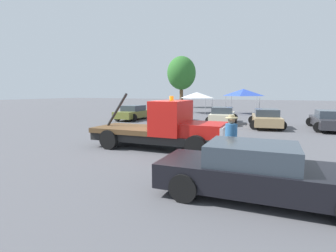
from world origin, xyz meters
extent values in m
plane|color=#545459|center=(0.00, 0.00, 0.00)|extent=(160.00, 160.00, 0.00)
cube|color=black|center=(0.00, 0.00, 0.53)|extent=(6.08, 2.22, 0.35)
cube|color=red|center=(2.16, 0.08, 0.98)|extent=(1.75, 1.94, 0.55)
cube|color=silver|center=(3.05, 0.12, 0.95)|extent=(0.20, 1.99, 0.50)
cube|color=red|center=(0.66, 0.03, 1.44)|extent=(1.41, 2.26, 1.48)
cube|color=brown|center=(-1.50, -0.06, 0.81)|extent=(3.09, 2.32, 0.22)
cylinder|color=black|center=(-2.16, -0.08, 1.70)|extent=(1.19, 0.17, 1.63)
cylinder|color=orange|center=(0.66, 0.03, 2.28)|extent=(0.18, 0.18, 0.20)
cylinder|color=black|center=(2.04, 1.13, 0.44)|extent=(0.88, 0.26, 0.88)
cylinder|color=black|center=(2.12, -0.97, 0.44)|extent=(0.88, 0.26, 0.88)
cylinder|color=black|center=(-1.99, 0.97, 0.44)|extent=(0.88, 0.26, 0.88)
cylinder|color=black|center=(-1.91, -1.12, 0.44)|extent=(0.88, 0.26, 0.88)
cube|color=black|center=(4.84, -4.14, 0.54)|extent=(5.02, 2.04, 0.60)
cube|color=#333D47|center=(4.59, -4.15, 1.09)|extent=(2.14, 1.71, 0.50)
cylinder|color=black|center=(6.49, -3.19, 0.34)|extent=(0.68, 0.22, 0.68)
cylinder|color=black|center=(3.12, -3.32, 0.34)|extent=(0.68, 0.22, 0.68)
cylinder|color=black|center=(3.19, -5.08, 0.34)|extent=(0.68, 0.22, 0.68)
cylinder|color=#475B84|center=(3.69, -2.06, 0.42)|extent=(0.16, 0.16, 0.85)
cylinder|color=#475B84|center=(3.64, -1.85, 0.42)|extent=(0.16, 0.16, 0.85)
cylinder|color=teal|center=(3.66, -1.95, 1.19)|extent=(0.39, 0.39, 0.67)
sphere|color=#A87A56|center=(3.66, -1.95, 1.64)|extent=(0.23, 0.23, 0.23)
torus|color=tan|center=(3.66, -1.95, 1.72)|extent=(0.40, 0.40, 0.06)
cylinder|color=tan|center=(3.66, -1.95, 1.76)|extent=(0.21, 0.21, 0.10)
cube|color=olive|center=(-7.59, 10.41, 0.54)|extent=(1.78, 4.85, 0.60)
cube|color=#333D47|center=(-7.58, 10.17, 1.09)|extent=(1.55, 2.04, 0.50)
cylinder|color=black|center=(-8.43, 12.05, 0.34)|extent=(0.68, 0.22, 0.68)
cylinder|color=black|center=(-6.77, 12.06, 0.34)|extent=(0.68, 0.22, 0.68)
cylinder|color=black|center=(-8.41, 8.76, 0.34)|extent=(0.68, 0.22, 0.68)
cylinder|color=black|center=(-6.74, 8.77, 0.34)|extent=(0.68, 0.22, 0.68)
cube|color=maroon|center=(-3.85, 10.36, 0.54)|extent=(2.43, 4.54, 0.60)
cube|color=#333D47|center=(-3.87, 10.15, 1.09)|extent=(1.89, 2.01, 0.50)
cylinder|color=black|center=(-4.57, 11.94, 0.34)|extent=(0.68, 0.22, 0.68)
cylinder|color=black|center=(-2.76, 11.72, 0.34)|extent=(0.68, 0.22, 0.68)
cylinder|color=black|center=(-4.93, 9.01, 0.34)|extent=(0.68, 0.22, 0.68)
cylinder|color=black|center=(-3.12, 8.79, 0.34)|extent=(0.68, 0.22, 0.68)
cube|color=beige|center=(0.52, 10.91, 0.54)|extent=(2.43, 4.74, 0.60)
cube|color=#333D47|center=(0.55, 10.69, 1.09)|extent=(1.84, 2.11, 0.50)
cylinder|color=black|center=(-0.55, 12.32, 0.34)|extent=(0.68, 0.22, 0.68)
cylinder|color=black|center=(1.15, 12.56, 0.34)|extent=(0.68, 0.22, 0.68)
cylinder|color=black|center=(-0.11, 9.27, 0.34)|extent=(0.68, 0.22, 0.68)
cylinder|color=black|center=(1.59, 9.51, 0.34)|extent=(0.68, 0.22, 0.68)
cube|color=tan|center=(3.98, 9.77, 0.54)|extent=(2.50, 5.04, 0.60)
cube|color=#333D47|center=(4.01, 9.53, 1.09)|extent=(1.86, 2.24, 0.50)
cylinder|color=black|center=(2.89, 11.26, 0.34)|extent=(0.68, 0.22, 0.68)
cylinder|color=black|center=(4.56, 11.52, 0.34)|extent=(0.68, 0.22, 0.68)
cylinder|color=black|center=(3.39, 8.02, 0.34)|extent=(0.68, 0.22, 0.68)
cylinder|color=black|center=(5.07, 8.28, 0.34)|extent=(0.68, 0.22, 0.68)
cube|color=#2D2D33|center=(8.04, 10.07, 0.54)|extent=(2.22, 4.99, 0.60)
cube|color=#333D47|center=(8.06, 9.83, 1.09)|extent=(1.81, 2.15, 0.50)
cylinder|color=black|center=(7.03, 11.67, 0.34)|extent=(0.68, 0.22, 0.68)
cylinder|color=black|center=(7.24, 8.36, 0.34)|extent=(0.68, 0.22, 0.68)
cylinder|color=#9E9EA3|center=(-6.25, 18.66, 0.92)|extent=(0.07, 0.07, 1.84)
cylinder|color=#9E9EA3|center=(-3.20, 18.66, 0.92)|extent=(0.07, 0.07, 1.84)
cylinder|color=#9E9EA3|center=(-6.25, 21.71, 0.92)|extent=(0.07, 0.07, 1.84)
cylinder|color=#9E9EA3|center=(-3.20, 21.71, 0.92)|extent=(0.07, 0.07, 1.84)
pyramid|color=white|center=(-4.73, 20.18, 2.19)|extent=(3.05, 3.05, 0.71)
cylinder|color=#9E9EA3|center=(-1.09, 19.59, 1.05)|extent=(0.07, 0.07, 2.11)
cylinder|color=#9E9EA3|center=(2.31, 19.59, 1.05)|extent=(0.07, 0.07, 2.11)
cylinder|color=#9E9EA3|center=(-1.09, 22.99, 1.05)|extent=(0.07, 0.07, 2.11)
cylinder|color=#9E9EA3|center=(2.31, 22.99, 1.05)|extent=(0.07, 0.07, 2.11)
pyramid|color=#2D4CB7|center=(0.61, 21.29, 2.52)|extent=(3.40, 3.40, 0.82)
cylinder|color=brown|center=(-10.73, 30.34, 1.47)|extent=(0.59, 0.59, 2.94)
ellipsoid|color=#2D6B28|center=(-10.73, 30.34, 5.67)|extent=(4.70, 4.70, 5.46)
cube|color=black|center=(0.36, 3.48, 0.02)|extent=(0.40, 0.40, 0.04)
cone|color=orange|center=(0.36, 3.48, 0.28)|extent=(0.36, 0.36, 0.55)
camera|label=1|loc=(5.26, -10.57, 2.56)|focal=28.00mm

